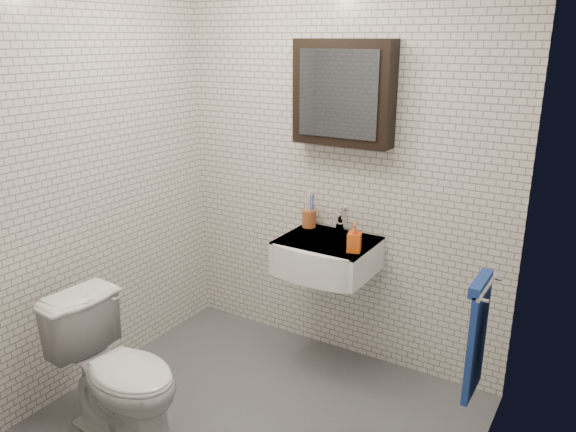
# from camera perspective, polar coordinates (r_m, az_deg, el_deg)

# --- Properties ---
(ground) EXTENTS (2.20, 2.00, 0.01)m
(ground) POSITION_cam_1_polar(r_m,az_deg,el_deg) (3.23, -3.97, -20.71)
(ground) COLOR #505258
(ground) RESTS_ON ground
(room_shell) EXTENTS (2.22, 2.02, 2.51)m
(room_shell) POSITION_cam_1_polar(r_m,az_deg,el_deg) (2.58, -4.66, 5.58)
(room_shell) COLOR silver
(room_shell) RESTS_ON ground
(washbasin) EXTENTS (0.55, 0.50, 0.20)m
(washbasin) POSITION_cam_1_polar(r_m,az_deg,el_deg) (3.37, 3.71, -4.12)
(washbasin) COLOR white
(washbasin) RESTS_ON room_shell
(faucet) EXTENTS (0.06, 0.20, 0.15)m
(faucet) POSITION_cam_1_polar(r_m,az_deg,el_deg) (3.48, 5.28, -0.61)
(faucet) COLOR silver
(faucet) RESTS_ON washbasin
(mirror_cabinet) EXTENTS (0.60, 0.15, 0.60)m
(mirror_cabinet) POSITION_cam_1_polar(r_m,az_deg,el_deg) (3.31, 5.64, 12.32)
(mirror_cabinet) COLOR black
(mirror_cabinet) RESTS_ON room_shell
(towel_rail) EXTENTS (0.09, 0.30, 0.58)m
(towel_rail) POSITION_cam_1_polar(r_m,az_deg,el_deg) (2.75, 18.69, -11.14)
(towel_rail) COLOR silver
(towel_rail) RESTS_ON room_shell
(toothbrush_cup) EXTENTS (0.09, 0.09, 0.25)m
(toothbrush_cup) POSITION_cam_1_polar(r_m,az_deg,el_deg) (3.57, 2.16, -0.16)
(toothbrush_cup) COLOR #9C4E27
(toothbrush_cup) RESTS_ON washbasin
(soap_bottle) EXTENTS (0.09, 0.09, 0.17)m
(soap_bottle) POSITION_cam_1_polar(r_m,az_deg,el_deg) (3.17, 6.76, -2.20)
(soap_bottle) COLOR orange
(soap_bottle) RESTS_ON washbasin
(toilet) EXTENTS (0.76, 0.47, 0.75)m
(toilet) POSITION_cam_1_polar(r_m,az_deg,el_deg) (3.10, -16.79, -14.97)
(toilet) COLOR white
(toilet) RESTS_ON ground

